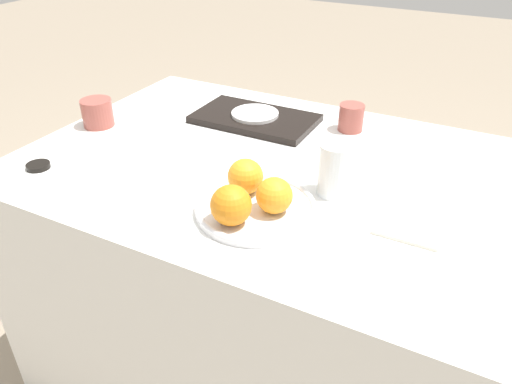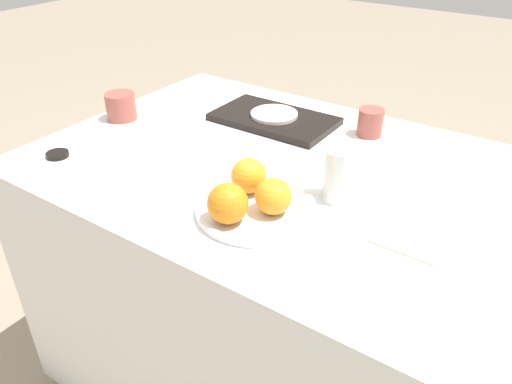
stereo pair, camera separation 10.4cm
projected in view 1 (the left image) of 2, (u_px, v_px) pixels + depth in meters
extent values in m
plane|color=gray|center=(275.00, 372.00, 1.65)|extent=(12.00, 12.00, 0.00)
cube|color=white|center=(277.00, 283.00, 1.45)|extent=(1.31, 0.88, 0.78)
cylinder|color=silver|center=(256.00, 209.00, 1.06)|extent=(0.26, 0.26, 0.01)
torus|color=silver|center=(256.00, 206.00, 1.06)|extent=(0.26, 0.26, 0.01)
sphere|color=orange|center=(274.00, 195.00, 1.02)|extent=(0.08, 0.08, 0.08)
sphere|color=orange|center=(231.00, 205.00, 0.98)|extent=(0.08, 0.08, 0.08)
sphere|color=orange|center=(245.00, 176.00, 1.09)|extent=(0.08, 0.08, 0.08)
cylinder|color=silver|center=(334.00, 170.00, 1.10)|extent=(0.07, 0.07, 0.12)
cube|color=black|center=(255.00, 119.00, 1.47)|extent=(0.35, 0.20, 0.02)
cylinder|color=white|center=(255.00, 114.00, 1.46)|extent=(0.14, 0.14, 0.01)
cylinder|color=#9E4C42|center=(97.00, 113.00, 1.43)|extent=(0.09, 0.09, 0.08)
cylinder|color=#9E4C42|center=(351.00, 118.00, 1.40)|extent=(0.07, 0.07, 0.08)
cube|color=silver|center=(412.00, 222.00, 1.02)|extent=(0.13, 0.15, 0.01)
cylinder|color=black|center=(38.00, 166.00, 1.23)|extent=(0.06, 0.06, 0.01)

